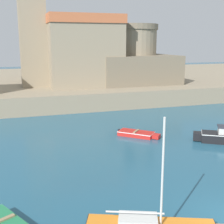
% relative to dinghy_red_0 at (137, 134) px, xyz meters
% --- Properties ---
extents(quay_seawall, '(120.00, 40.00, 2.21)m').
position_rel_dinghy_red_0_xyz_m(quay_seawall, '(-0.67, 30.56, 0.88)').
color(quay_seawall, gray).
rests_on(quay_seawall, ground).
extents(dinghy_red_0, '(3.49, 3.35, 0.48)m').
position_rel_dinghy_red_0_xyz_m(dinghy_red_0, '(0.00, 0.00, 0.00)').
color(dinghy_red_0, red).
rests_on(dinghy_red_0, ground).
extents(church, '(14.04, 15.63, 15.74)m').
position_rel_dinghy_red_0_xyz_m(church, '(-1.53, 22.04, 7.28)').
color(church, gray).
rests_on(church, quay_seawall).
extents(fortress, '(11.74, 11.74, 8.66)m').
position_rel_dinghy_red_0_xyz_m(fortress, '(7.33, 20.33, 5.09)').
color(fortress, '#796C57').
rests_on(fortress, quay_seawall).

